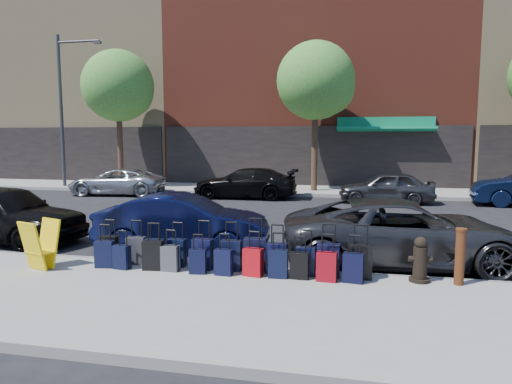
% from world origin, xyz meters
% --- Properties ---
extents(ground, '(120.00, 120.00, 0.00)m').
position_xyz_m(ground, '(0.00, 0.00, 0.00)').
color(ground, black).
rests_on(ground, ground).
extents(sidewalk_near, '(60.00, 4.00, 0.15)m').
position_xyz_m(sidewalk_near, '(0.00, -6.50, 0.07)').
color(sidewalk_near, gray).
rests_on(sidewalk_near, ground).
extents(sidewalk_far, '(60.00, 4.00, 0.15)m').
position_xyz_m(sidewalk_far, '(0.00, 10.00, 0.07)').
color(sidewalk_far, gray).
rests_on(sidewalk_far, ground).
extents(curb_near, '(60.00, 0.08, 0.15)m').
position_xyz_m(curb_near, '(0.00, -4.48, 0.07)').
color(curb_near, gray).
rests_on(curb_near, ground).
extents(curb_far, '(60.00, 0.08, 0.15)m').
position_xyz_m(curb_far, '(0.00, 7.98, 0.07)').
color(curb_far, gray).
rests_on(curb_far, ground).
extents(building_left, '(15.00, 12.12, 16.00)m').
position_xyz_m(building_left, '(-16.00, 17.98, 7.98)').
color(building_left, tan).
rests_on(building_left, ground).
extents(building_center, '(17.00, 12.85, 20.00)m').
position_xyz_m(building_center, '(0.00, 17.99, 9.98)').
color(building_center, maroon).
rests_on(building_center, ground).
extents(tree_left, '(3.80, 3.80, 7.27)m').
position_xyz_m(tree_left, '(-9.86, 9.50, 5.41)').
color(tree_left, black).
rests_on(tree_left, sidewalk_far).
extents(tree_center, '(3.80, 3.80, 7.27)m').
position_xyz_m(tree_center, '(0.64, 9.50, 5.41)').
color(tree_center, black).
rests_on(tree_center, sidewalk_far).
extents(streetlight, '(2.59, 0.18, 8.00)m').
position_xyz_m(streetlight, '(-12.80, 8.80, 4.66)').
color(streetlight, '#333338').
rests_on(streetlight, sidewalk_far).
extents(suitcase_front_0, '(0.38, 0.22, 0.90)m').
position_xyz_m(suitcase_front_0, '(-2.57, -4.77, 0.43)').
color(suitcase_front_0, black).
rests_on(suitcase_front_0, sidewalk_near).
extents(suitcase_front_1, '(0.40, 0.25, 0.91)m').
position_xyz_m(suitcase_front_1, '(-1.96, -4.78, 0.44)').
color(suitcase_front_1, '#323236').
rests_on(suitcase_front_1, sidewalk_near).
extents(suitcase_front_2, '(0.37, 0.21, 0.87)m').
position_xyz_m(suitcase_front_2, '(-1.54, -4.80, 0.42)').
color(suitcase_front_2, black).
rests_on(suitcase_front_2, sidewalk_near).
extents(suitcase_front_3, '(0.38, 0.23, 0.90)m').
position_xyz_m(suitcase_front_3, '(-1.07, -4.75, 0.43)').
color(suitcase_front_3, black).
rests_on(suitcase_front_3, sidewalk_near).
extents(suitcase_front_4, '(0.43, 0.27, 0.97)m').
position_xyz_m(suitcase_front_4, '(-0.49, -4.84, 0.45)').
color(suitcase_front_4, black).
rests_on(suitcase_front_4, sidewalk_near).
extents(suitcase_front_5, '(0.41, 0.25, 0.96)m').
position_xyz_m(suitcase_front_5, '(0.08, -4.81, 0.45)').
color(suitcase_front_5, black).
rests_on(suitcase_front_5, sidewalk_near).
extents(suitcase_front_6, '(0.45, 0.27, 1.04)m').
position_xyz_m(suitcase_front_6, '(0.55, -4.76, 0.48)').
color(suitcase_front_6, black).
rests_on(suitcase_front_6, sidewalk_near).
extents(suitcase_front_7, '(0.40, 0.22, 0.95)m').
position_xyz_m(suitcase_front_7, '(0.99, -4.84, 0.45)').
color(suitcase_front_7, black).
rests_on(suitcase_front_7, sidewalk_near).
extents(suitcase_front_8, '(0.36, 0.20, 0.87)m').
position_xyz_m(suitcase_front_8, '(1.54, -4.84, 0.42)').
color(suitcase_front_8, black).
rests_on(suitcase_front_8, sidewalk_near).
extents(suitcase_front_9, '(0.42, 0.24, 1.00)m').
position_xyz_m(suitcase_front_9, '(1.96, -4.83, 0.46)').
color(suitcase_front_9, black).
rests_on(suitcase_front_9, sidewalk_near).
extents(suitcase_front_10, '(0.42, 0.24, 1.01)m').
position_xyz_m(suitcase_front_10, '(2.55, -4.83, 0.47)').
color(suitcase_front_10, black).
rests_on(suitcase_front_10, sidewalk_near).
extents(suitcase_back_0, '(0.39, 0.26, 0.87)m').
position_xyz_m(suitcase_back_0, '(-2.46, -5.13, 0.42)').
color(suitcase_back_0, black).
rests_on(suitcase_back_0, sidewalk_near).
extents(suitcase_back_1, '(0.35, 0.23, 0.77)m').
position_xyz_m(suitcase_back_1, '(-2.08, -5.17, 0.39)').
color(suitcase_back_1, black).
rests_on(suitcase_back_1, sidewalk_near).
extents(suitcase_back_2, '(0.41, 0.27, 0.93)m').
position_xyz_m(suitcase_back_2, '(-1.44, -5.09, 0.44)').
color(suitcase_back_2, black).
rests_on(suitcase_back_2, sidewalk_near).
extents(suitcase_back_3, '(0.35, 0.21, 0.81)m').
position_xyz_m(suitcase_back_3, '(-1.08, -5.10, 0.40)').
color(suitcase_back_3, '#3F3F44').
rests_on(suitcase_back_3, sidewalk_near).
extents(suitcase_back_4, '(0.34, 0.22, 0.76)m').
position_xyz_m(suitcase_back_4, '(-0.49, -5.15, 0.39)').
color(suitcase_back_4, black).
rests_on(suitcase_back_4, sidewalk_near).
extents(suitcase_back_5, '(0.34, 0.21, 0.79)m').
position_xyz_m(suitcase_back_5, '(0.02, -5.14, 0.40)').
color(suitcase_back_5, black).
rests_on(suitcase_back_5, sidewalk_near).
extents(suitcase_back_6, '(0.39, 0.27, 0.85)m').
position_xyz_m(suitcase_back_6, '(0.58, -5.08, 0.42)').
color(suitcase_back_6, '#AF0B12').
rests_on(suitcase_back_6, sidewalk_near).
extents(suitcase_back_7, '(0.37, 0.22, 0.85)m').
position_xyz_m(suitcase_back_7, '(1.05, -5.09, 0.41)').
color(suitcase_back_7, black).
rests_on(suitcase_back_7, sidewalk_near).
extents(suitcase_back_8, '(0.34, 0.21, 0.80)m').
position_xyz_m(suitcase_back_8, '(1.45, -5.07, 0.40)').
color(suitcase_back_8, black).
rests_on(suitcase_back_8, sidewalk_near).
extents(suitcase_back_9, '(0.38, 0.24, 0.86)m').
position_xyz_m(suitcase_back_9, '(1.95, -5.11, 0.42)').
color(suitcase_back_9, maroon).
rests_on(suitcase_back_9, sidewalk_near).
extents(suitcase_back_10, '(0.39, 0.26, 0.86)m').
position_xyz_m(suitcase_back_10, '(2.42, -5.09, 0.42)').
color(suitcase_back_10, black).
rests_on(suitcase_back_10, sidewalk_near).
extents(fire_hydrant, '(0.42, 0.37, 0.82)m').
position_xyz_m(fire_hydrant, '(3.60, -4.79, 0.53)').
color(fire_hydrant, black).
rests_on(fire_hydrant, sidewalk_near).
extents(bollard, '(0.19, 0.19, 1.02)m').
position_xyz_m(bollard, '(4.26, -4.83, 0.67)').
color(bollard, '#38190C').
rests_on(bollard, sidewalk_near).
extents(display_rack, '(0.70, 0.74, 0.97)m').
position_xyz_m(display_rack, '(-3.65, -5.48, 0.63)').
color(display_rack, yellow).
rests_on(display_rack, sidewalk_near).
extents(car_near_0, '(4.70, 2.38, 1.53)m').
position_xyz_m(car_near_0, '(-6.61, -3.01, 0.77)').
color(car_near_0, black).
rests_on(car_near_0, ground).
extents(car_near_1, '(4.28, 1.86, 1.37)m').
position_xyz_m(car_near_1, '(-1.65, -2.88, 0.68)').
color(car_near_1, '#0C1136').
rests_on(car_near_1, ground).
extents(car_near_2, '(5.40, 2.97, 1.43)m').
position_xyz_m(car_near_2, '(3.48, -3.15, 0.72)').
color(car_near_2, '#343537').
rests_on(car_near_2, ground).
extents(car_far_0, '(4.76, 2.56, 1.27)m').
position_xyz_m(car_far_0, '(-8.83, 6.87, 0.63)').
color(car_far_0, silver).
rests_on(car_far_0, ground).
extents(car_far_1, '(4.79, 2.00, 1.38)m').
position_xyz_m(car_far_1, '(-2.45, 6.97, 0.69)').
color(car_far_1, black).
rests_on(car_far_1, ground).
extents(car_far_2, '(3.94, 1.60, 1.34)m').
position_xyz_m(car_far_2, '(3.78, 6.66, 0.67)').
color(car_far_2, '#373739').
rests_on(car_far_2, ground).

